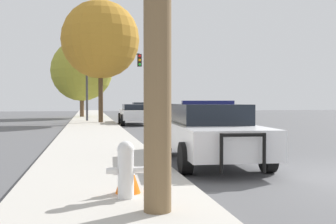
# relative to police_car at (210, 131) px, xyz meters

# --- Properties ---
(sidewalk_left) EXTENTS (3.00, 110.00, 0.13)m
(sidewalk_left) POSITION_rel_police_car_xyz_m (-2.73, -2.63, -0.72)
(sidewalk_left) COLOR #BCB7AD
(sidewalk_left) RESTS_ON ground_plane
(police_car) EXTENTS (2.26, 5.22, 1.57)m
(police_car) POSITION_rel_police_car_xyz_m (0.00, 0.00, 0.00)
(police_car) COLOR white
(police_car) RESTS_ON ground_plane
(fire_hydrant) EXTENTS (0.57, 0.25, 0.84)m
(fire_hydrant) POSITION_rel_police_car_xyz_m (-2.47, -4.01, -0.21)
(fire_hydrant) COLOR white
(fire_hydrant) RESTS_ON sidewalk_left
(traffic_light) EXTENTS (3.98, 0.35, 4.94)m
(traffic_light) POSITION_rel_police_car_xyz_m (-1.46, 20.17, 2.86)
(traffic_light) COLOR #424247
(traffic_light) RESTS_ON sidewalk_left
(car_background_distant) EXTENTS (1.95, 4.40, 1.34)m
(car_background_distant) POSITION_rel_police_car_xyz_m (2.68, 37.26, -0.07)
(car_background_distant) COLOR slate
(car_background_distant) RESTS_ON ground_plane
(car_background_midblock) EXTENTS (2.10, 4.60, 1.32)m
(car_background_midblock) POSITION_rel_police_car_xyz_m (0.01, 17.04, -0.05)
(car_background_midblock) COLOR silver
(car_background_midblock) RESTS_ON ground_plane
(tree_sidewalk_far) EXTENTS (5.41, 5.41, 6.79)m
(tree_sidewalk_far) POSITION_rel_police_car_xyz_m (-3.53, 27.78, 3.43)
(tree_sidewalk_far) COLOR brown
(tree_sidewalk_far) RESTS_ON sidewalk_left
(tree_sidewalk_mid) EXTENTS (5.11, 5.11, 7.98)m
(tree_sidewalk_mid) POSITION_rel_police_car_xyz_m (-2.18, 17.76, 4.76)
(tree_sidewalk_mid) COLOR #4C3823
(tree_sidewalk_mid) RESTS_ON sidewalk_left
(traffic_cone) EXTENTS (0.39, 0.39, 0.60)m
(traffic_cone) POSITION_rel_police_car_xyz_m (-2.41, -3.67, -0.36)
(traffic_cone) COLOR orange
(traffic_cone) RESTS_ON sidewalk_left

